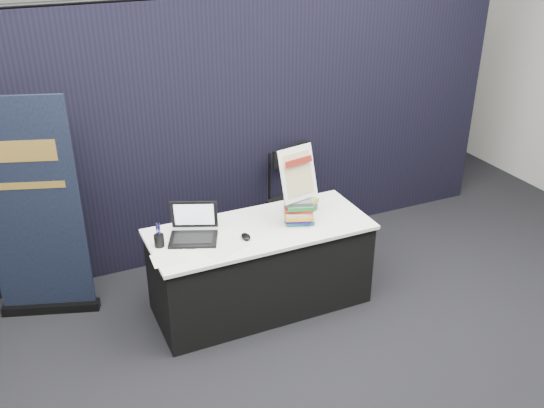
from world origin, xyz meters
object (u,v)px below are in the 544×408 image
at_px(pullup_banner, 35,224).
at_px(stacking_chair, 298,197).
at_px(book_stack_short, 302,206).
at_px(info_sign, 298,174).
at_px(book_stack_tall, 299,211).
at_px(display_table, 261,267).
at_px(laptop, 191,230).

distance_m(pullup_banner, stacking_chair, 2.37).
height_order(book_stack_short, stacking_chair, stacking_chair).
bearing_deg(pullup_banner, info_sign, -0.52).
xyz_separation_m(info_sign, pullup_banner, (-1.97, 0.67, -0.34)).
bearing_deg(book_stack_short, book_stack_tall, -123.50).
height_order(display_table, book_stack_short, book_stack_short).
xyz_separation_m(book_stack_tall, pullup_banner, (-1.97, 0.71, -0.02)).
xyz_separation_m(laptop, stacking_chair, (1.26, 0.64, -0.24)).
xyz_separation_m(pullup_banner, stacking_chair, (2.35, 0.06, -0.26)).
bearing_deg(book_stack_tall, stacking_chair, 63.43).
distance_m(book_stack_tall, stacking_chair, 0.90).
bearing_deg(stacking_chair, pullup_banner, 163.17).
distance_m(info_sign, stacking_chair, 1.02).
height_order(display_table, book_stack_tall, book_stack_tall).
height_order(laptop, stacking_chair, stacking_chair).
distance_m(display_table, info_sign, 0.86).
height_order(display_table, info_sign, info_sign).
bearing_deg(pullup_banner, display_table, -3.31).
xyz_separation_m(book_stack_short, info_sign, (-0.11, -0.14, 0.37)).
bearing_deg(info_sign, laptop, 162.53).
bearing_deg(stacking_chair, info_sign, -135.70).
height_order(laptop, book_stack_short, laptop).
height_order(display_table, stacking_chair, stacking_chair).
xyz_separation_m(info_sign, stacking_chair, (0.38, 0.73, -0.60)).
distance_m(laptop, book_stack_short, 0.99).
distance_m(book_stack_short, pullup_banner, 2.15).
height_order(laptop, book_stack_tall, laptop).
relative_size(display_table, book_stack_short, 6.61).
distance_m(laptop, pullup_banner, 1.24).
xyz_separation_m(laptop, book_stack_tall, (0.88, -0.12, 0.04)).
bearing_deg(book_stack_tall, pullup_banner, 160.33).
height_order(book_stack_tall, info_sign, info_sign).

